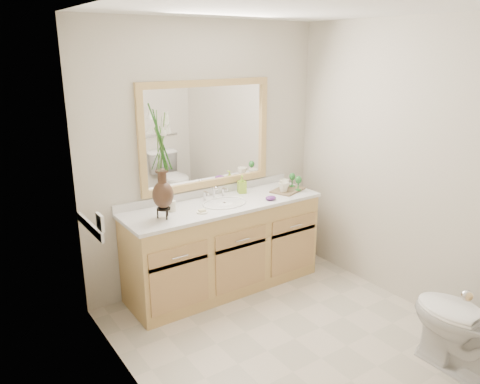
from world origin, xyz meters
TOP-DOWN VIEW (x-y plane):
  - floor at (0.00, 0.00)m, footprint 2.60×2.60m
  - ceiling at (0.00, 0.00)m, footprint 2.40×2.60m
  - wall_back at (0.00, 1.30)m, footprint 2.40×0.02m
  - wall_left at (-1.20, 0.00)m, footprint 0.02×2.60m
  - wall_right at (1.20, 0.00)m, footprint 0.02×2.60m
  - vanity at (0.00, 1.01)m, footprint 1.80×0.55m
  - counter at (0.00, 1.01)m, footprint 1.84×0.57m
  - sink at (0.00, 1.00)m, footprint 0.38×0.34m
  - mirror at (0.00, 1.28)m, footprint 1.32×0.04m
  - switch_plate at (-1.19, 0.76)m, footprint 0.02×0.12m
  - door at (-0.30, -1.29)m, footprint 0.80×0.03m
  - toilet at (0.70, -0.92)m, footprint 0.42×0.75m
  - flower_vase at (-0.61, 0.96)m, footprint 0.20×0.20m
  - tumbler at (-0.48, 1.08)m, footprint 0.07×0.07m
  - soap_dish at (-0.29, 0.89)m, footprint 0.09×0.09m
  - soap_bottle at (0.31, 1.17)m, footprint 0.09×0.09m
  - purple_dish at (0.40, 0.84)m, footprint 0.13×0.12m
  - tray at (0.71, 0.97)m, footprint 0.38×0.32m
  - mug_left at (0.63, 0.93)m, footprint 0.11×0.10m
  - mug_right at (0.71, 1.02)m, footprint 0.13×0.13m
  - goblet_front at (0.78, 0.90)m, footprint 0.06×0.06m
  - goblet_back at (0.81, 1.03)m, footprint 0.06×0.06m

SIDE VIEW (x-z plane):
  - floor at x=0.00m, z-range 0.00..0.00m
  - toilet at x=0.70m, z-range 0.00..0.74m
  - vanity at x=0.00m, z-range 0.00..0.80m
  - sink at x=0.00m, z-range 0.66..0.89m
  - counter at x=0.00m, z-range 0.80..0.83m
  - tray at x=0.71m, z-range 0.83..0.85m
  - soap_dish at x=-0.29m, z-range 0.82..0.86m
  - purple_dish at x=0.40m, z-range 0.83..0.87m
  - tumbler at x=-0.48m, z-range 0.83..0.92m
  - mug_right at x=0.71m, z-range 0.85..0.94m
  - mug_left at x=0.63m, z-range 0.85..0.95m
  - soap_bottle at x=0.31m, z-range 0.83..0.98m
  - goblet_back at x=0.81m, z-range 0.87..1.01m
  - goblet_front at x=0.78m, z-range 0.87..1.01m
  - switch_plate at x=-1.19m, z-range 0.92..1.04m
  - door at x=-0.30m, z-range 0.00..2.00m
  - wall_back at x=0.00m, z-range 0.00..2.40m
  - wall_left at x=-1.20m, z-range 0.00..2.40m
  - wall_right at x=1.20m, z-range 0.00..2.40m
  - flower_vase at x=-0.61m, z-range 0.98..1.81m
  - mirror at x=0.00m, z-range 0.92..1.89m
  - ceiling at x=0.00m, z-range 2.39..2.41m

